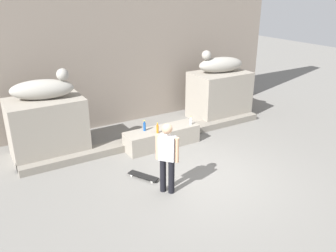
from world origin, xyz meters
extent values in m
plane|color=slate|center=(0.00, 0.00, 0.00)|extent=(40.00, 40.00, 0.00)
cube|color=gray|center=(0.00, 4.73, 3.42)|extent=(11.70, 0.60, 6.84)
cube|color=gray|center=(-2.94, 3.17, 0.81)|extent=(1.95, 1.32, 1.62)
cube|color=gray|center=(2.94, 3.17, 0.81)|extent=(1.95, 1.32, 1.62)
ellipsoid|color=#9B978D|center=(-2.94, 3.17, 1.88)|extent=(1.69, 0.93, 0.52)
sphere|color=#9B978D|center=(-2.41, 3.03, 2.24)|extent=(0.32, 0.32, 0.32)
ellipsoid|color=#9B978D|center=(2.94, 3.17, 1.88)|extent=(1.68, 0.87, 0.52)
sphere|color=#9B978D|center=(2.41, 3.28, 2.24)|extent=(0.32, 0.32, 0.32)
cube|color=gray|center=(0.00, 2.07, 0.27)|extent=(2.23, 0.66, 0.54)
cylinder|color=black|center=(-1.19, -0.03, 0.41)|extent=(0.14, 0.14, 0.82)
cylinder|color=black|center=(-1.06, -0.19, 0.41)|extent=(0.14, 0.14, 0.82)
cube|color=silver|center=(-1.12, -0.11, 1.10)|extent=(0.38, 0.41, 0.56)
sphere|color=tan|center=(-1.12, -0.11, 1.55)|extent=(0.23, 0.23, 0.23)
cylinder|color=tan|center=(-1.27, 0.06, 1.09)|extent=(0.09, 0.09, 0.58)
cylinder|color=tan|center=(-0.98, -0.28, 1.09)|extent=(0.09, 0.09, 0.58)
cube|color=black|center=(-1.33, 0.70, 0.07)|extent=(0.56, 0.80, 0.02)
cylinder|color=white|center=(-1.12, 0.47, 0.03)|extent=(0.05, 0.06, 0.06)
cylinder|color=white|center=(-1.24, 0.40, 0.03)|extent=(0.05, 0.06, 0.06)
cylinder|color=white|center=(-1.41, 1.00, 0.03)|extent=(0.05, 0.06, 0.06)
cylinder|color=white|center=(-1.53, 0.93, 0.03)|extent=(0.05, 0.06, 0.06)
cylinder|color=#194C99|center=(-0.49, 2.21, 0.66)|extent=(0.07, 0.07, 0.23)
cylinder|color=#194C99|center=(-0.49, 2.21, 0.81)|extent=(0.03, 0.03, 0.06)
cylinder|color=yellow|center=(-0.49, 2.21, 0.84)|extent=(0.04, 0.04, 0.01)
cylinder|color=silver|center=(0.90, 1.92, 0.64)|extent=(0.06, 0.06, 0.19)
cylinder|color=silver|center=(0.90, 1.92, 0.76)|extent=(0.03, 0.03, 0.06)
cylinder|color=yellow|center=(0.90, 1.92, 0.80)|extent=(0.03, 0.03, 0.01)
cylinder|color=orange|center=(-0.26, 1.87, 0.66)|extent=(0.07, 0.07, 0.23)
cylinder|color=orange|center=(-0.26, 1.87, 0.81)|extent=(0.03, 0.03, 0.06)
cylinder|color=yellow|center=(-0.26, 1.87, 0.84)|extent=(0.04, 0.04, 0.01)
cube|color=gray|center=(0.00, 2.48, 0.10)|extent=(7.84, 0.50, 0.21)
camera|label=1|loc=(-4.63, -6.00, 4.39)|focal=37.37mm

